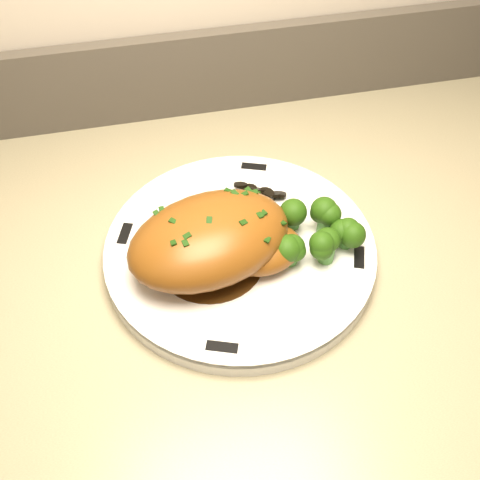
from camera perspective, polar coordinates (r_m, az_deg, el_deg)
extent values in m
cylinder|color=white|center=(0.68, 0.00, -1.12)|extent=(0.40, 0.40, 0.02)
cube|color=black|center=(0.77, 1.33, 6.95)|extent=(0.03, 0.02, 0.00)
cube|color=black|center=(0.70, -10.85, 0.59)|extent=(0.02, 0.03, 0.00)
cube|color=black|center=(0.60, -1.72, -10.12)|extent=(0.03, 0.02, 0.00)
cube|color=black|center=(0.67, 11.23, -1.64)|extent=(0.02, 0.03, 0.00)
cylinder|color=#351D09|center=(0.66, -2.82, -1.92)|extent=(0.12, 0.12, 0.00)
ellipsoid|color=brown|center=(0.63, -2.94, 0.07)|extent=(0.20, 0.16, 0.07)
ellipsoid|color=brown|center=(0.64, 2.40, -0.94)|extent=(0.10, 0.08, 0.04)
cube|color=#17360B|center=(0.60, -7.90, 0.44)|extent=(0.01, 0.01, 0.00)
cube|color=#17360B|center=(0.61, -6.06, 1.42)|extent=(0.01, 0.01, 0.00)
cube|color=#17360B|center=(0.61, -4.22, 2.23)|extent=(0.01, 0.01, 0.00)
cube|color=#17360B|center=(0.61, -2.39, 2.89)|extent=(0.01, 0.01, 0.00)
cube|color=#17360B|center=(0.62, -0.60, 3.40)|extent=(0.01, 0.01, 0.00)
cube|color=#17360B|center=(0.63, 1.15, 3.73)|extent=(0.01, 0.01, 0.00)
cylinder|color=black|center=(0.72, 3.07, 3.61)|extent=(0.02, 0.01, 0.01)
cylinder|color=black|center=(0.72, 2.83, 4.12)|extent=(0.02, 0.02, 0.01)
cylinder|color=black|center=(0.72, 2.38, 4.55)|extent=(0.02, 0.02, 0.01)
cylinder|color=black|center=(0.73, 1.75, 4.38)|extent=(0.02, 0.02, 0.01)
cylinder|color=black|center=(0.73, 1.02, 4.61)|extent=(0.02, 0.02, 0.01)
cylinder|color=black|center=(0.72, 0.26, 4.72)|extent=(0.02, 0.02, 0.01)
cylinder|color=black|center=(0.73, -0.48, 4.21)|extent=(0.02, 0.02, 0.01)
cylinder|color=black|center=(0.72, -1.11, 4.11)|extent=(0.02, 0.02, 0.00)
cylinder|color=black|center=(0.71, -1.59, 3.94)|extent=(0.03, 0.03, 0.01)
cylinder|color=black|center=(0.71, -1.84, 3.23)|extent=(0.02, 0.02, 0.02)
cylinder|color=black|center=(0.71, -1.87, 3.01)|extent=(0.02, 0.02, 0.01)
cylinder|color=black|center=(0.70, -1.65, 2.83)|extent=(0.03, 0.02, 0.01)
cylinder|color=black|center=(0.70, -1.18, 2.21)|extent=(0.03, 0.03, 0.01)
cylinder|color=black|center=(0.70, -0.55, 2.20)|extent=(0.03, 0.03, 0.01)
cylinder|color=black|center=(0.69, 0.21, 2.31)|extent=(0.03, 0.03, 0.02)
cylinder|color=black|center=(0.70, 1.00, 2.04)|extent=(0.02, 0.02, 0.02)
cylinder|color=black|center=(0.70, 1.76, 2.39)|extent=(0.03, 0.03, 0.01)
cylinder|color=black|center=(0.70, 2.41, 2.84)|extent=(0.03, 0.03, 0.01)
cylinder|color=black|center=(0.71, 2.84, 2.85)|extent=(0.03, 0.03, 0.01)
cylinder|color=black|center=(0.71, 3.09, 3.40)|extent=(0.03, 0.03, 0.01)
cylinder|color=#4F933E|center=(0.67, 2.45, 0.86)|extent=(0.02, 0.02, 0.02)
sphere|color=#173508|center=(0.66, 2.50, 1.80)|extent=(0.03, 0.03, 0.03)
cylinder|color=#4F933E|center=(0.69, 4.97, 1.99)|extent=(0.02, 0.02, 0.02)
sphere|color=#173508|center=(0.68, 5.05, 2.92)|extent=(0.03, 0.03, 0.03)
cylinder|color=#4F933E|center=(0.68, 8.07, 1.41)|extent=(0.02, 0.02, 0.02)
sphere|color=#173508|center=(0.67, 8.22, 2.34)|extent=(0.03, 0.03, 0.03)
cylinder|color=#4F933E|center=(0.65, 4.74, -1.42)|extent=(0.02, 0.02, 0.02)
sphere|color=#173508|center=(0.64, 4.83, -0.50)|extent=(0.03, 0.03, 0.03)
cylinder|color=#4F933E|center=(0.66, 8.18, -1.21)|extent=(0.02, 0.02, 0.02)
sphere|color=#173508|center=(0.65, 8.33, -0.30)|extent=(0.03, 0.03, 0.03)
cylinder|color=#4F933E|center=(0.68, 10.01, 0.26)|extent=(0.02, 0.02, 0.02)
sphere|color=#173508|center=(0.66, 10.19, 1.18)|extent=(0.03, 0.03, 0.03)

